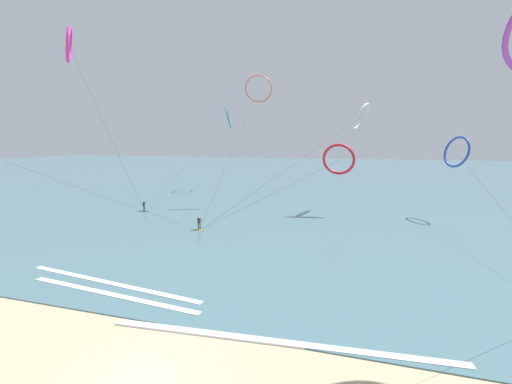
% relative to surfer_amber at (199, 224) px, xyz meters
% --- Properties ---
extents(ground_plane, '(400.00, 400.00, 0.00)m').
position_rel_surfer_amber_xyz_m(ground_plane, '(8.77, -24.50, -0.82)').
color(ground_plane, tan).
extents(sea_water, '(400.00, 200.00, 0.08)m').
position_rel_surfer_amber_xyz_m(sea_water, '(8.77, 79.87, -0.78)').
color(sea_water, '#476B75').
rests_on(sea_water, ground).
extents(surfer_amber, '(1.40, 0.67, 1.70)m').
position_rel_surfer_amber_xyz_m(surfer_amber, '(0.00, 0.00, 0.00)').
color(surfer_amber, orange).
rests_on(surfer_amber, ground).
extents(surfer_charcoal, '(1.40, 0.66, 1.70)m').
position_rel_surfer_amber_xyz_m(surfer_charcoal, '(-13.13, 7.71, 0.00)').
color(surfer_charcoal, black).
rests_on(surfer_charcoal, ground).
extents(kite_crimson, '(18.48, 15.27, 10.67)m').
position_rel_surfer_amber_xyz_m(kite_crimson, '(15.92, 13.72, 7.55)').
color(kite_crimson, red).
rests_on(kite_crimson, ground).
extents(kite_coral, '(4.81, 19.37, 21.79)m').
position_rel_surfer_amber_xyz_m(kite_coral, '(2.51, 18.12, 18.65)').
color(kite_coral, '#EA7260').
rests_on(kite_coral, ground).
extents(kite_cobalt, '(3.08, 34.72, 11.67)m').
position_rel_surfer_amber_xyz_m(kite_cobalt, '(31.70, 16.03, 8.62)').
color(kite_cobalt, '#2647B7').
rests_on(kite_cobalt, ground).
extents(kite_magenta, '(3.32, 13.42, 23.78)m').
position_rel_surfer_amber_xyz_m(kite_magenta, '(-13.74, -3.92, 20.94)').
color(kite_magenta, '#CC288E').
rests_on(kite_magenta, ground).
extents(kite_teal, '(5.63, 29.28, 18.65)m').
position_rel_surfer_amber_xyz_m(kite_teal, '(-9.02, 34.30, 15.30)').
color(kite_teal, teal).
rests_on(kite_teal, ground).
extents(kite_ivory, '(20.65, 21.36, 16.80)m').
position_rel_surfer_amber_xyz_m(kite_ivory, '(18.78, 18.80, 13.90)').
color(kite_ivory, silver).
rests_on(kite_ivory, ground).
extents(wave_crest_near, '(19.41, 1.87, 0.12)m').
position_rel_surfer_amber_xyz_m(wave_crest_near, '(14.22, -19.99, -0.76)').
color(wave_crest_near, white).
rests_on(wave_crest_near, ground).
extents(wave_crest_mid, '(14.79, 1.93, 0.12)m').
position_rel_surfer_amber_xyz_m(wave_crest_mid, '(1.52, -17.74, -0.76)').
color(wave_crest_mid, white).
rests_on(wave_crest_mid, ground).
extents(wave_crest_far, '(16.52, 2.49, 0.12)m').
position_rel_surfer_amber_xyz_m(wave_crest_far, '(0.15, -16.14, -0.76)').
color(wave_crest_far, white).
rests_on(wave_crest_far, ground).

